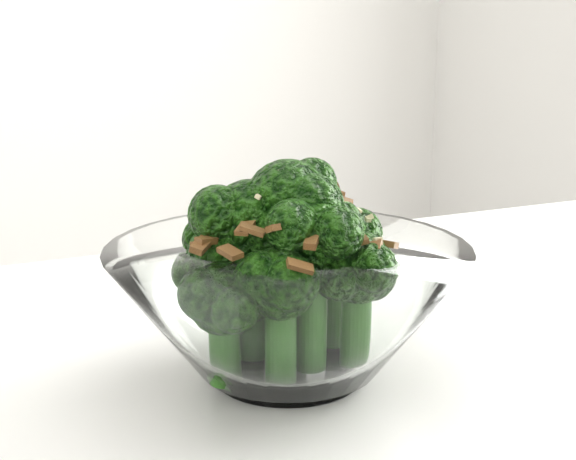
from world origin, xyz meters
TOP-DOWN VIEW (x-y plane):
  - broccoli_dish at (0.01, 0.01)m, footprint 0.21×0.21m

SIDE VIEW (x-z plane):
  - broccoli_dish at x=0.01m, z-range 0.74..0.87m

